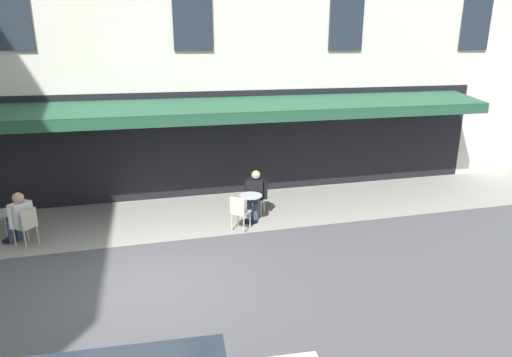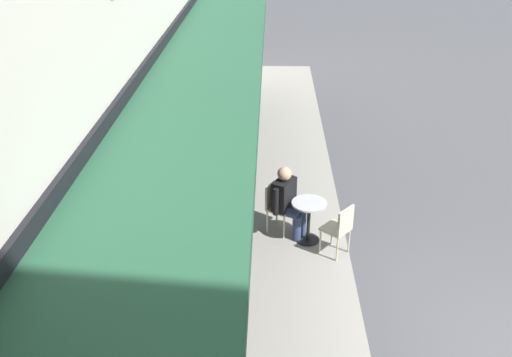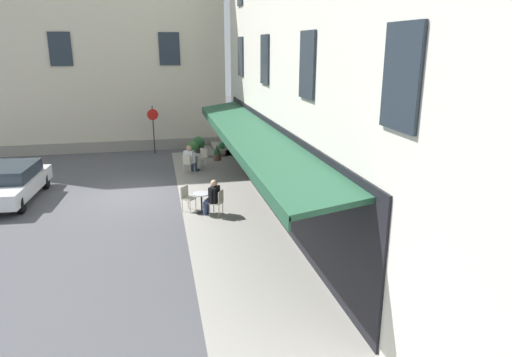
% 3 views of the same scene
% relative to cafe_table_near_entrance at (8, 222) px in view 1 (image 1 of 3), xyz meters
% --- Properties ---
extents(ground_plane, '(70.00, 70.00, 0.00)m').
position_rel_cafe_table_near_entrance_xyz_m(ground_plane, '(-3.13, 2.78, -0.49)').
color(ground_plane, '#4C4C51').
extents(sidewalk_cafe_terrace, '(20.50, 3.20, 0.01)m').
position_rel_cafe_table_near_entrance_xyz_m(sidewalk_cafe_terrace, '(-6.38, -0.62, -0.49)').
color(sidewalk_cafe_terrace, gray).
rests_on(sidewalk_cafe_terrace, ground_plane).
extents(cafe_table_near_entrance, '(0.60, 0.60, 0.75)m').
position_rel_cafe_table_near_entrance_xyz_m(cafe_table_near_entrance, '(0.00, 0.00, 0.00)').
color(cafe_table_near_entrance, black).
rests_on(cafe_table_near_entrance, ground_plane).
extents(cafe_chair_cream_back_row, '(0.56, 0.56, 0.91)m').
position_rel_cafe_table_near_entrance_xyz_m(cafe_chair_cream_back_row, '(-0.50, 0.39, 0.06)').
color(cafe_chair_cream_back_row, beige).
rests_on(cafe_chair_cream_back_row, ground_plane).
extents(cafe_table_mid_terrace, '(0.60, 0.60, 0.75)m').
position_rel_cafe_table_near_entrance_xyz_m(cafe_table_mid_terrace, '(-5.83, 0.30, 0.00)').
color(cafe_table_mid_terrace, black).
rests_on(cafe_table_mid_terrace, ground_plane).
extents(cafe_chair_cream_corner_left, '(0.56, 0.56, 0.91)m').
position_rel_cafe_table_near_entrance_xyz_m(cafe_chair_cream_corner_left, '(-5.42, 0.78, 0.06)').
color(cafe_chair_cream_corner_left, beige).
rests_on(cafe_chair_cream_corner_left, ground_plane).
extents(cafe_chair_cream_facing_street, '(0.55, 0.55, 0.91)m').
position_rel_cafe_table_near_entrance_xyz_m(cafe_chair_cream_facing_street, '(-6.15, -0.24, 0.06)').
color(cafe_chair_cream_facing_street, beige).
rests_on(cafe_chair_cream_facing_street, ground_plane).
extents(seated_patron_in_white, '(0.63, 0.61, 1.29)m').
position_rel_cafe_table_near_entrance_xyz_m(seated_patron_in_white, '(-0.33, 0.26, 0.20)').
color(seated_patron_in_white, navy).
rests_on(seated_patron_in_white, ground_plane).
extents(seated_companion_in_black, '(0.60, 0.62, 1.28)m').
position_rel_cafe_table_near_entrance_xyz_m(seated_companion_in_black, '(-6.04, -0.06, 0.20)').
color(seated_companion_in_black, navy).
rests_on(seated_companion_in_black, ground_plane).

